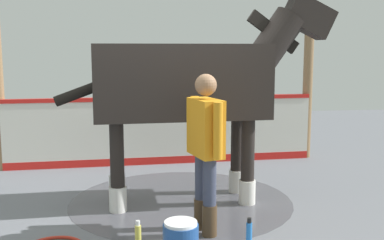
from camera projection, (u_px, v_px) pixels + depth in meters
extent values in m
cube|color=slate|center=(160.00, 209.00, 5.50)|extent=(16.00, 16.00, 0.02)
cylinder|color=#4C4C54|center=(181.00, 201.00, 5.77)|extent=(2.70, 2.70, 0.00)
cube|color=silver|center=(163.00, 132.00, 7.56)|extent=(0.25, 4.91, 1.03)
cube|color=red|center=(162.00, 98.00, 7.47)|extent=(0.27, 4.92, 0.06)
cube|color=red|center=(163.00, 160.00, 7.62)|extent=(0.25, 4.92, 0.12)
cylinder|color=olive|center=(308.00, 68.00, 7.89)|extent=(0.16, 0.16, 3.03)
cube|color=black|center=(181.00, 81.00, 5.55)|extent=(0.93, 2.05, 0.86)
cylinder|color=black|center=(237.00, 153.00, 6.05)|extent=(0.16, 0.16, 1.04)
cylinder|color=silver|center=(237.00, 181.00, 6.11)|extent=(0.20, 0.20, 0.29)
cylinder|color=black|center=(248.00, 161.00, 5.59)|extent=(0.16, 0.16, 1.04)
cylinder|color=silver|center=(247.00, 192.00, 5.65)|extent=(0.20, 0.20, 0.29)
cylinder|color=black|center=(116.00, 158.00, 5.79)|extent=(0.16, 0.16, 1.04)
cylinder|color=silver|center=(117.00, 187.00, 5.84)|extent=(0.20, 0.20, 0.29)
cylinder|color=black|center=(117.00, 167.00, 5.33)|extent=(0.16, 0.16, 1.04)
cylinder|color=silver|center=(118.00, 199.00, 5.39)|extent=(0.20, 0.20, 0.29)
cylinder|color=black|center=(273.00, 43.00, 5.68)|extent=(0.41, 0.77, 0.85)
cube|color=black|center=(273.00, 32.00, 5.66)|extent=(0.08, 0.66, 0.52)
cube|color=black|center=(308.00, 17.00, 5.70)|extent=(0.30, 0.66, 0.56)
cylinder|color=black|center=(85.00, 91.00, 5.37)|extent=(0.15, 0.70, 0.35)
cylinder|color=#47331E|center=(209.00, 220.00, 4.68)|extent=(0.15, 0.15, 0.32)
cylinder|color=#383D51|center=(210.00, 182.00, 4.62)|extent=(0.13, 0.13, 0.48)
cylinder|color=#47331E|center=(201.00, 214.00, 4.87)|extent=(0.15, 0.15, 0.32)
cylinder|color=#383D51|center=(201.00, 176.00, 4.81)|extent=(0.13, 0.13, 0.48)
cube|color=orange|center=(206.00, 128.00, 4.64)|extent=(0.50, 0.33, 0.56)
cylinder|color=orange|center=(218.00, 131.00, 4.38)|extent=(0.09, 0.09, 0.54)
cylinder|color=orange|center=(195.00, 122.00, 4.89)|extent=(0.09, 0.09, 0.54)
sphere|color=#936B4C|center=(206.00, 85.00, 4.57)|extent=(0.22, 0.22, 0.22)
cylinder|color=white|center=(181.00, 223.00, 4.17)|extent=(0.29, 0.29, 0.03)
cylinder|color=#D8CC4C|center=(138.00, 237.00, 4.40)|extent=(0.06, 0.06, 0.22)
cylinder|color=white|center=(138.00, 223.00, 4.38)|extent=(0.04, 0.04, 0.05)
cylinder|color=blue|center=(249.00, 234.00, 4.47)|extent=(0.06, 0.06, 0.22)
cylinder|color=black|center=(249.00, 220.00, 4.45)|extent=(0.04, 0.04, 0.05)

